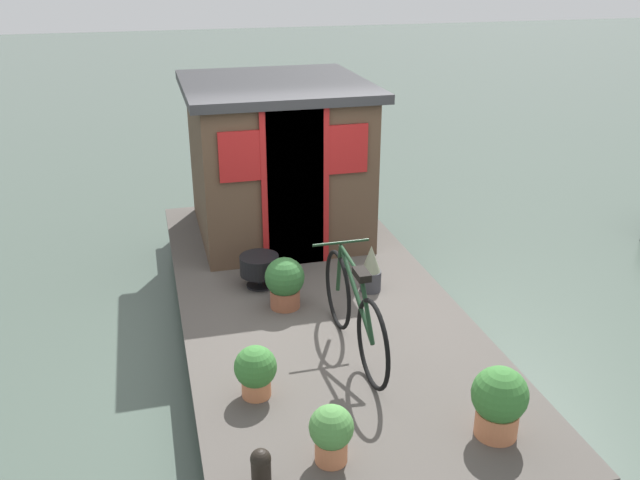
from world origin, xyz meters
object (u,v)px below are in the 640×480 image
at_px(bicycle, 354,311).
at_px(potted_plant_succulent, 256,370).
at_px(potted_plant_fern, 331,432).
at_px(charcoal_grill, 259,266).
at_px(potted_plant_thyme, 371,269).
at_px(potted_plant_lavender, 285,282).
at_px(potted_plant_geranium, 499,401).
at_px(mooring_bollard, 261,467).
at_px(houseboat_cabin, 277,158).

xyz_separation_m(bicycle, potted_plant_succulent, (-0.40, 0.90, -0.17)).
distance_m(potted_plant_fern, charcoal_grill, 2.68).
relative_size(potted_plant_fern, potted_plant_thyme, 0.87).
relative_size(potted_plant_lavender, potted_plant_succulent, 1.20).
xyz_separation_m(potted_plant_geranium, charcoal_grill, (2.71, 1.21, -0.06)).
bearing_deg(potted_plant_lavender, potted_plant_fern, 176.20).
distance_m(potted_plant_fern, potted_plant_geranium, 1.20).
bearing_deg(charcoal_grill, mooring_bollard, 170.27).
bearing_deg(potted_plant_thyme, charcoal_grill, 70.87).
bearing_deg(charcoal_grill, houseboat_cabin, -18.58).
distance_m(potted_plant_succulent, charcoal_grill, 1.86).
distance_m(potted_plant_fern, potted_plant_succulent, 0.92).
distance_m(potted_plant_fern, mooring_bollard, 0.51).
xyz_separation_m(houseboat_cabin, potted_plant_lavender, (-1.92, 0.32, -0.65)).
xyz_separation_m(houseboat_cabin, potted_plant_thyme, (-1.79, -0.58, -0.68)).
distance_m(potted_plant_geranium, charcoal_grill, 2.97).
distance_m(charcoal_grill, mooring_bollard, 2.83).
height_order(bicycle, potted_plant_fern, bicycle).
bearing_deg(potted_plant_geranium, potted_plant_succulent, 60.54).
bearing_deg(charcoal_grill, potted_plant_succulent, 169.25).
xyz_separation_m(potted_plant_thyme, potted_plant_lavender, (-0.13, 0.90, 0.04)).
height_order(potted_plant_geranium, mooring_bollard, potted_plant_geranium).
height_order(potted_plant_thyme, mooring_bollard, potted_plant_thyme).
bearing_deg(mooring_bollard, houseboat_cabin, -12.79).
bearing_deg(potted_plant_thyme, potted_plant_geranium, -176.33).
bearing_deg(potted_plant_lavender, potted_plant_succulent, 159.26).
relative_size(bicycle, potted_plant_geranium, 3.13).
bearing_deg(potted_plant_succulent, bicycle, -66.09).
relative_size(potted_plant_lavender, potted_plant_geranium, 0.94).
bearing_deg(potted_plant_geranium, mooring_bollard, 92.77).
bearing_deg(houseboat_cabin, bicycle, -178.52).
height_order(potted_plant_geranium, charcoal_grill, potted_plant_geranium).
relative_size(potted_plant_fern, potted_plant_lavender, 0.84).
distance_m(potted_plant_lavender, mooring_bollard, 2.39).
relative_size(houseboat_cabin, potted_plant_geranium, 4.06).
height_order(charcoal_grill, mooring_bollard, charcoal_grill).
distance_m(potted_plant_thyme, charcoal_grill, 1.12).
bearing_deg(potted_plant_fern, charcoal_grill, 0.29).
distance_m(bicycle, potted_plant_lavender, 1.02).
distance_m(houseboat_cabin, potted_plant_lavender, 2.05).
relative_size(potted_plant_fern, charcoal_grill, 1.07).
bearing_deg(potted_plant_geranium, potted_plant_fern, 88.55).
bearing_deg(potted_plant_succulent, potted_plant_lavender, -20.74).
distance_m(houseboat_cabin, potted_plant_fern, 4.19).
xyz_separation_m(potted_plant_fern, potted_plant_thyme, (2.31, -1.05, 0.00)).
xyz_separation_m(houseboat_cabin, potted_plant_fern, (-4.10, 0.47, -0.68)).
xyz_separation_m(potted_plant_fern, potted_plant_geranium, (-0.03, -1.20, 0.05)).
height_order(bicycle, potted_plant_thyme, bicycle).
height_order(houseboat_cabin, bicycle, houseboat_cabin).
height_order(potted_plant_fern, potted_plant_geranium, potted_plant_geranium).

